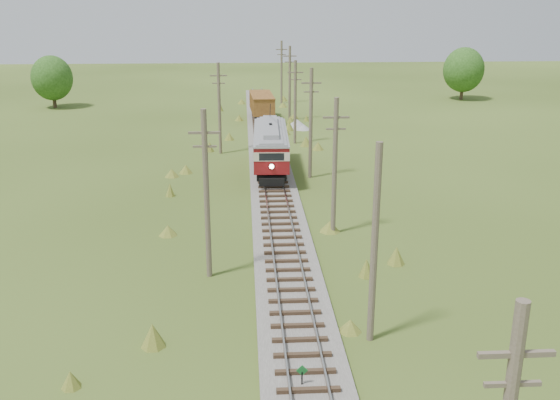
{
  "coord_description": "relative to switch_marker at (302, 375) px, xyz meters",
  "views": [
    {
      "loc": [
        -2.22,
        -18.72,
        14.13
      ],
      "look_at": [
        0.0,
        19.1,
        1.91
      ],
      "focal_mm": 40.0,
      "sensor_mm": 36.0,
      "label": 1
    }
  ],
  "objects": [
    {
      "name": "tree_mid_b",
      "position": [
        30.2,
        70.5,
        3.7
      ],
      "size": [
        5.88,
        5.88,
        7.57
      ],
      "color": "#38281C",
      "rests_on": "ground"
    },
    {
      "name": "streetcar",
      "position": [
        0.2,
        31.16,
        1.92
      ],
      "size": [
        3.14,
        12.01,
        5.45
      ],
      "rotation": [
        0.0,
        0.0,
        -0.03
      ],
      "color": "black",
      "rests_on": "ground"
    },
    {
      "name": "utility_pole_r_3",
      "position": [
        3.4,
        29.5,
        3.99
      ],
      "size": [
        1.6,
        0.3,
        9.0
      ],
      "color": "brown",
      "rests_on": "ground"
    },
    {
      "name": "utility_pole_r_4",
      "position": [
        3.2,
        42.5,
        3.69
      ],
      "size": [
        1.6,
        0.3,
        8.4
      ],
      "color": "brown",
      "rests_on": "ground"
    },
    {
      "name": "utility_pole_l_a",
      "position": [
        -4.0,
        10.5,
        3.99
      ],
      "size": [
        1.6,
        0.3,
        9.0
      ],
      "color": "brown",
      "rests_on": "ground"
    },
    {
      "name": "utility_pole_r_1",
      "position": [
        3.3,
        3.5,
        3.77
      ],
      "size": [
        0.3,
        0.3,
        8.8
      ],
      "color": "brown",
      "rests_on": "ground"
    },
    {
      "name": "utility_pole_r_6",
      "position": [
        3.4,
        68.5,
        3.84
      ],
      "size": [
        1.6,
        0.3,
        8.7
      ],
      "color": "brown",
      "rests_on": "ground"
    },
    {
      "name": "tree_mid_a",
      "position": [
        -27.8,
        66.5,
        3.39
      ],
      "size": [
        5.46,
        5.46,
        7.03
      ],
      "color": "#38281C",
      "rests_on": "ground"
    },
    {
      "name": "gondola",
      "position": [
        0.2,
        55.42,
        1.36
      ],
      "size": [
        2.96,
        8.09,
        2.65
      ],
      "rotation": [
        0.0,
        0.0,
        0.05
      ],
      "color": "black",
      "rests_on": "ground"
    },
    {
      "name": "utility_pole_r_5",
      "position": [
        3.6,
        55.5,
        3.94
      ],
      "size": [
        1.6,
        0.3,
        8.9
      ],
      "color": "brown",
      "rests_on": "ground"
    },
    {
      "name": "utility_pole_r_2",
      "position": [
        3.5,
        16.5,
        3.79
      ],
      "size": [
        1.6,
        0.3,
        8.6
      ],
      "color": "brown",
      "rests_on": "ground"
    },
    {
      "name": "utility_pole_l_b",
      "position": [
        -4.3,
        38.5,
        3.79
      ],
      "size": [
        1.6,
        0.3,
        8.6
      ],
      "color": "brown",
      "rests_on": "ground"
    },
    {
      "name": "railbed_main",
      "position": [
        0.2,
        32.5,
        -0.44
      ],
      "size": [
        3.6,
        96.0,
        0.57
      ],
      "color": "#605B54",
      "rests_on": "ground"
    },
    {
      "name": "gravel_pile",
      "position": [
        4.15,
        50.13,
        -0.14
      ],
      "size": [
        2.91,
        3.09,
        1.06
      ],
      "color": "gray",
      "rests_on": "ground"
    },
    {
      "name": "switch_marker",
      "position": [
        0.0,
        0.0,
        0.0
      ],
      "size": [
        0.45,
        0.06,
        1.08
      ],
      "color": "black",
      "rests_on": "ground"
    }
  ]
}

